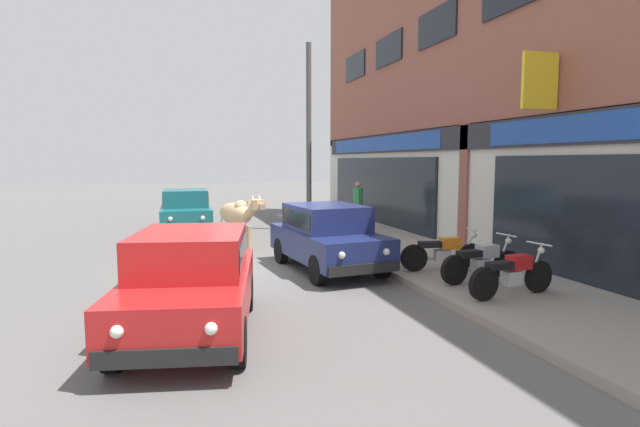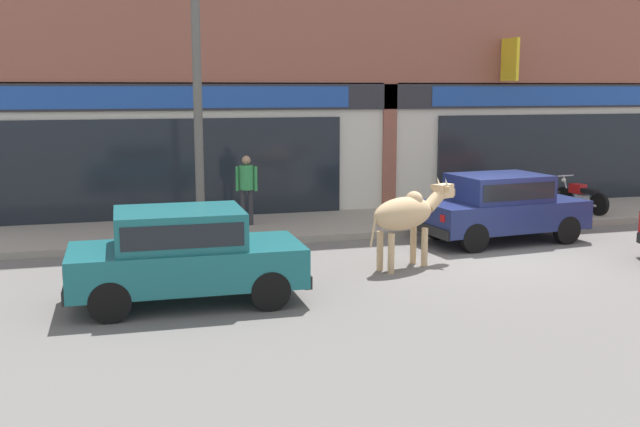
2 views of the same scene
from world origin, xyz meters
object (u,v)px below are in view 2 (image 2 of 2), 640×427
(cow, at_px, (407,214))
(motorcycle_2, at_px, (581,197))
(car_3, at_px, (500,204))
(motorcycle_0, at_px, (509,200))
(motorcycle_1, at_px, (542,198))
(utility_pole, at_px, (197,87))
(car_1, at_px, (184,251))
(pedestrian, at_px, (247,183))

(cow, xyz_separation_m, motorcycle_2, (6.36, 3.80, -0.47))
(car_3, distance_m, motorcycle_2, 4.15)
(motorcycle_2, bearing_deg, motorcycle_0, -178.12)
(motorcycle_1, distance_m, utility_pole, 9.18)
(car_3, bearing_deg, utility_pole, 168.11)
(motorcycle_0, relative_size, motorcycle_1, 0.99)
(car_1, height_order, pedestrian, pedestrian)
(cow, height_order, motorcycle_2, cow)
(motorcycle_1, bearing_deg, pedestrian, 177.07)
(car_1, bearing_deg, utility_pole, 79.65)
(motorcycle_1, distance_m, motorcycle_2, 1.06)
(car_3, relative_size, motorcycle_2, 2.07)
(pedestrian, bearing_deg, car_1, -109.77)
(utility_pole, bearing_deg, car_3, -11.89)
(cow, xyz_separation_m, motorcycle_1, (5.30, 3.92, -0.47))
(car_3, distance_m, utility_pole, 6.83)
(pedestrian, bearing_deg, motorcycle_0, -5.07)
(car_3, xyz_separation_m, motorcycle_1, (2.47, 2.29, -0.28))
(motorcycle_0, distance_m, motorcycle_1, 1.07)
(utility_pole, bearing_deg, motorcycle_1, 6.41)
(car_1, height_order, motorcycle_0, car_1)
(car_3, xyz_separation_m, utility_pole, (-6.23, 1.31, 2.47))
(motorcycle_1, bearing_deg, cow, -143.54)
(cow, height_order, motorcycle_0, cow)
(car_3, xyz_separation_m, motorcycle_0, (1.42, 2.10, -0.28))
(cow, xyz_separation_m, utility_pole, (-3.40, 2.94, 2.28))
(car_1, bearing_deg, motorcycle_2, 25.49)
(car_1, xyz_separation_m, car_3, (6.98, 2.84, 0.00))
(motorcycle_2, bearing_deg, pedestrian, 176.65)
(car_1, xyz_separation_m, motorcycle_2, (10.51, 5.01, -0.28))
(car_3, distance_m, motorcycle_1, 3.38)
(motorcycle_1, bearing_deg, car_3, -137.22)
(motorcycle_0, distance_m, utility_pole, 8.16)
(pedestrian, bearing_deg, cow, -63.20)
(car_1, bearing_deg, car_3, 22.13)
(motorcycle_2, bearing_deg, car_1, -154.51)
(car_3, bearing_deg, motorcycle_2, 31.63)
(car_1, distance_m, motorcycle_0, 9.75)
(cow, xyz_separation_m, pedestrian, (-2.17, 4.30, 0.13))
(motorcycle_1, bearing_deg, motorcycle_2, -6.37)
(car_3, relative_size, pedestrian, 2.33)
(motorcycle_2, bearing_deg, utility_pole, -174.96)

